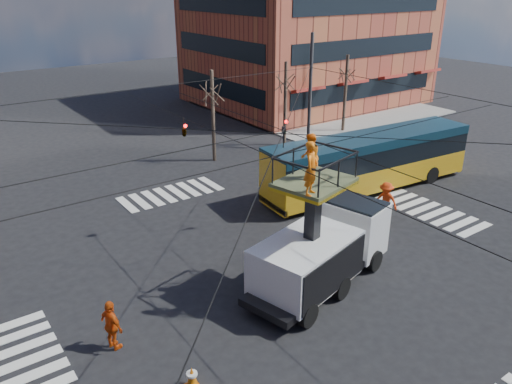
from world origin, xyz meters
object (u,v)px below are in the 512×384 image
object	(u,v)px
utility_truck	(323,236)
city_bus	(369,161)
worker_ground	(112,325)
traffic_cone	(192,377)
flagger	(386,201)

from	to	relation	value
utility_truck	city_bus	bearing A→B (deg)	18.81
city_bus	worker_ground	xyz separation A→B (m)	(-16.99, -4.68, -0.83)
utility_truck	worker_ground	world-z (taller)	utility_truck
traffic_cone	flagger	world-z (taller)	flagger
traffic_cone	city_bus	bearing A→B (deg)	25.93
worker_ground	city_bus	bearing A→B (deg)	-89.09
worker_ground	flagger	xyz separation A→B (m)	(14.72, 1.43, 0.08)
city_bus	worker_ground	distance (m)	17.65
traffic_cone	worker_ground	xyz separation A→B (m)	(-1.27, 2.96, 0.55)
flagger	traffic_cone	bearing A→B (deg)	-90.26
worker_ground	traffic_cone	bearing A→B (deg)	-171.26
worker_ground	flagger	size ratio (longest dim) A/B	0.92
traffic_cone	worker_ground	world-z (taller)	worker_ground
utility_truck	flagger	distance (m)	7.10
utility_truck	worker_ground	size ratio (longest dim) A/B	4.08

